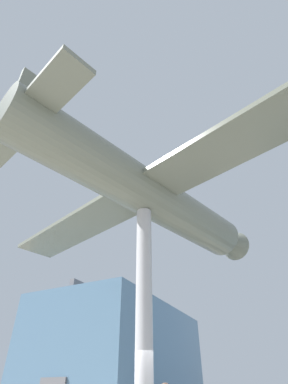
% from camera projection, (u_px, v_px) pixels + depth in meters
% --- Properties ---
extents(glass_pavilion_left, '(8.27, 14.51, 8.02)m').
position_uv_depth(glass_pavilion_left, '(121.00, 360.00, 22.88)').
color(glass_pavilion_left, slate).
rests_on(glass_pavilion_left, ground_plane).
extents(support_pylon_central, '(0.54, 0.54, 7.25)m').
position_uv_depth(support_pylon_central, '(144.00, 311.00, 9.40)').
color(support_pylon_central, '#B7B7BC').
rests_on(support_pylon_central, ground_plane).
extents(suspended_airplane, '(16.92, 13.50, 2.98)m').
position_uv_depth(suspended_airplane, '(149.00, 195.00, 12.16)').
color(suspended_airplane, slate).
rests_on(suspended_airplane, support_pylon_central).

